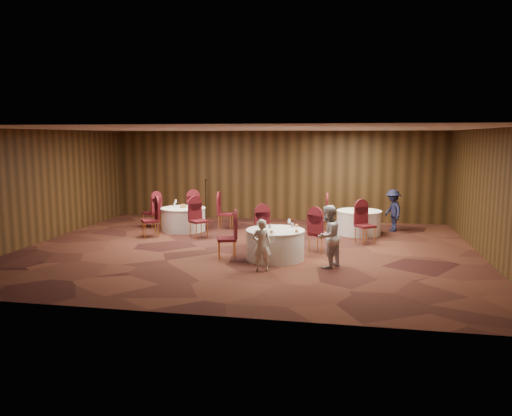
% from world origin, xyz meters
% --- Properties ---
extents(ground, '(12.00, 12.00, 0.00)m').
position_xyz_m(ground, '(0.00, 0.00, 0.00)').
color(ground, black).
rests_on(ground, ground).
extents(room_shell, '(12.00, 12.00, 12.00)m').
position_xyz_m(room_shell, '(0.00, 0.00, 1.96)').
color(room_shell, silver).
rests_on(room_shell, ground).
extents(table_main, '(1.44, 1.44, 0.74)m').
position_xyz_m(table_main, '(0.89, -0.92, 0.38)').
color(table_main, silver).
rests_on(table_main, ground).
extents(table_left, '(1.42, 1.42, 0.74)m').
position_xyz_m(table_left, '(-2.56, 2.27, 0.38)').
color(table_left, silver).
rests_on(table_left, ground).
extents(table_right, '(1.37, 1.37, 0.74)m').
position_xyz_m(table_right, '(2.96, 2.72, 0.38)').
color(table_right, silver).
rests_on(table_right, ground).
extents(chairs_main, '(2.91, 2.08, 1.00)m').
position_xyz_m(chairs_main, '(0.62, -0.23, 0.50)').
color(chairs_main, '#450D10').
rests_on(chairs_main, ground).
extents(chairs_left, '(3.08, 3.07, 1.00)m').
position_xyz_m(chairs_left, '(-2.54, 2.27, 0.50)').
color(chairs_left, '#450D10').
rests_on(chairs_left, ground).
extents(chairs_right, '(2.02, 2.29, 1.00)m').
position_xyz_m(chairs_right, '(2.43, 2.28, 0.50)').
color(chairs_right, '#450D10').
rests_on(chairs_right, ground).
extents(tabletop_main, '(1.06, 1.08, 0.22)m').
position_xyz_m(tabletop_main, '(1.03, -1.01, 0.84)').
color(tabletop_main, silver).
rests_on(tabletop_main, table_main).
extents(tabletop_left, '(0.85, 0.89, 0.22)m').
position_xyz_m(tabletop_left, '(-2.57, 2.27, 0.82)').
color(tabletop_left, silver).
rests_on(tabletop_left, table_left).
extents(tabletop_right, '(0.08, 0.08, 0.22)m').
position_xyz_m(tabletop_right, '(3.13, 2.43, 0.90)').
color(tabletop_right, silver).
rests_on(tabletop_right, table_right).
extents(mic_stand, '(0.24, 0.24, 1.49)m').
position_xyz_m(mic_stand, '(-2.39, 4.21, 0.42)').
color(mic_stand, black).
rests_on(mic_stand, ground).
extents(woman_a, '(0.48, 0.37, 1.18)m').
position_xyz_m(woman_a, '(0.75, -2.05, 0.59)').
color(woman_a, silver).
rests_on(woman_a, ground).
extents(woman_b, '(0.83, 0.88, 1.45)m').
position_xyz_m(woman_b, '(2.19, -1.46, 0.73)').
color(woman_b, silver).
rests_on(woman_b, ground).
extents(man_c, '(0.78, 0.99, 1.34)m').
position_xyz_m(man_c, '(4.02, 3.44, 0.67)').
color(man_c, black).
rests_on(man_c, ground).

